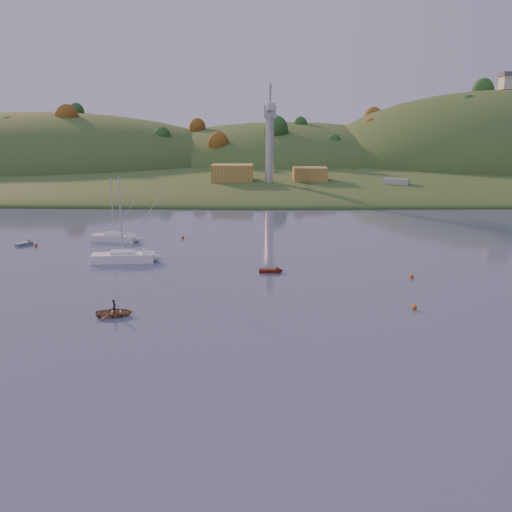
{
  "coord_description": "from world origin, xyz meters",
  "views": [
    {
      "loc": [
        -0.35,
        -31.57,
        19.05
      ],
      "look_at": [
        -0.93,
        37.68,
        2.4
      ],
      "focal_mm": 40.0,
      "sensor_mm": 36.0,
      "label": 1
    }
  ],
  "objects_px": {
    "sailboat_far": "(114,237)",
    "canoe": "(115,312)",
    "grey_dinghy": "(27,243)",
    "sailboat_near": "(123,257)",
    "red_tender": "(274,271)"
  },
  "relations": [
    {
      "from": "sailboat_near",
      "to": "grey_dinghy",
      "type": "xyz_separation_m",
      "value": [
        -17.59,
        10.96,
        -0.52
      ]
    },
    {
      "from": "sailboat_near",
      "to": "canoe",
      "type": "bearing_deg",
      "value": -84.56
    },
    {
      "from": "sailboat_near",
      "to": "grey_dinghy",
      "type": "distance_m",
      "value": 20.73
    },
    {
      "from": "sailboat_far",
      "to": "grey_dinghy",
      "type": "distance_m",
      "value": 13.23
    },
    {
      "from": "canoe",
      "to": "grey_dinghy",
      "type": "distance_m",
      "value": 39.64
    },
    {
      "from": "sailboat_far",
      "to": "red_tender",
      "type": "xyz_separation_m",
      "value": [
        25.23,
        -18.91,
        -0.45
      ]
    },
    {
      "from": "sailboat_near",
      "to": "canoe",
      "type": "height_order",
      "value": "sailboat_near"
    },
    {
      "from": "sailboat_near",
      "to": "red_tender",
      "type": "xyz_separation_m",
      "value": [
        20.59,
        -5.32,
        -0.53
      ]
    },
    {
      "from": "sailboat_far",
      "to": "grey_dinghy",
      "type": "xyz_separation_m",
      "value": [
        -12.95,
        -2.63,
        -0.45
      ]
    },
    {
      "from": "sailboat_far",
      "to": "canoe",
      "type": "relative_size",
      "value": 2.81
    },
    {
      "from": "sailboat_near",
      "to": "red_tender",
      "type": "distance_m",
      "value": 21.28
    },
    {
      "from": "sailboat_far",
      "to": "grey_dinghy",
      "type": "relative_size",
      "value": 3.35
    },
    {
      "from": "sailboat_near",
      "to": "red_tender",
      "type": "height_order",
      "value": "sailboat_near"
    },
    {
      "from": "red_tender",
      "to": "sailboat_near",
      "type": "bearing_deg",
      "value": 164.68
    },
    {
      "from": "canoe",
      "to": "grey_dinghy",
      "type": "relative_size",
      "value": 1.19
    }
  ]
}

